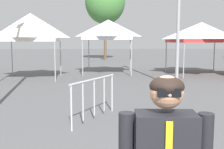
% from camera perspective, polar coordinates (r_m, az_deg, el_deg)
% --- Properties ---
extents(canopy_tent_behind_right, '(3.13, 3.13, 3.48)m').
position_cam_1_polar(canopy_tent_behind_right, '(15.44, -16.53, 9.35)').
color(canopy_tent_behind_right, '#9E9EA3').
rests_on(canopy_tent_behind_right, ground).
extents(canopy_tent_left_of_center, '(3.15, 3.15, 3.33)m').
position_cam_1_polar(canopy_tent_left_of_center, '(17.20, -0.78, 9.25)').
color(canopy_tent_left_of_center, '#9E9EA3').
rests_on(canopy_tent_left_of_center, ground).
extents(canopy_tent_behind_left, '(3.72, 3.72, 3.14)m').
position_cam_1_polar(canopy_tent_behind_left, '(17.52, 18.07, 8.31)').
color(canopy_tent_behind_left, '#9E9EA3').
rests_on(canopy_tent_behind_left, ground).
extents(tree_behind_tents_right, '(4.22, 4.22, 8.45)m').
position_cam_1_polar(tree_behind_tents_right, '(30.04, -1.44, 14.78)').
color(tree_behind_tents_right, brown).
rests_on(tree_behind_tents_right, ground).
extents(crowd_barrier_mid_lot, '(1.04, 1.87, 1.08)m').
position_cam_1_polar(crowd_barrier_mid_lot, '(7.00, -3.72, -3.40)').
color(crowd_barrier_mid_lot, '#B7BABF').
rests_on(crowd_barrier_mid_lot, ground).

